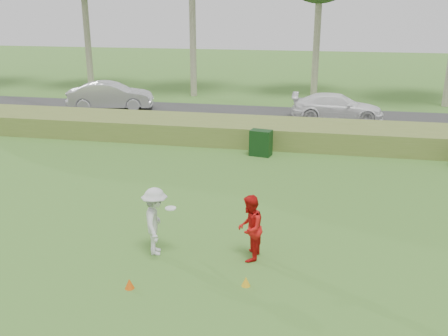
% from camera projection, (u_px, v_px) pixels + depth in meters
% --- Properties ---
extents(ground, '(120.00, 120.00, 0.00)m').
position_uv_depth(ground, '(189.00, 275.00, 11.42)').
color(ground, '#376D24').
rests_on(ground, ground).
extents(reed_strip, '(80.00, 3.00, 0.90)m').
position_uv_depth(reed_strip, '(260.00, 132.00, 22.45)').
color(reed_strip, '#5A702D').
rests_on(reed_strip, ground).
extents(park_road, '(80.00, 6.00, 0.06)m').
position_uv_depth(park_road, '(272.00, 118.00, 27.24)').
color(park_road, '#2D2D2D').
rests_on(park_road, ground).
extents(player_white, '(0.99, 1.24, 1.71)m').
position_uv_depth(player_white, '(155.00, 221.00, 12.18)').
color(player_white, silver).
rests_on(player_white, ground).
extents(player_red, '(0.66, 0.83, 1.64)m').
position_uv_depth(player_red, '(250.00, 228.00, 11.90)').
color(player_red, red).
rests_on(player_red, ground).
extents(cone_orange, '(0.21, 0.21, 0.23)m').
position_uv_depth(cone_orange, '(129.00, 284.00, 10.85)').
color(cone_orange, '#DF520B').
rests_on(cone_orange, ground).
extents(cone_yellow, '(0.20, 0.20, 0.22)m').
position_uv_depth(cone_yellow, '(246.00, 281.00, 10.95)').
color(cone_yellow, gold).
rests_on(cone_yellow, ground).
extents(utility_cabinet, '(0.94, 0.68, 1.06)m').
position_uv_depth(utility_cabinet, '(261.00, 143.00, 20.34)').
color(utility_cabinet, black).
rests_on(utility_cabinet, ground).
extents(car_mid, '(5.09, 2.86, 1.59)m').
position_uv_depth(car_mid, '(111.00, 96.00, 29.06)').
color(car_mid, silver).
rests_on(car_mid, park_road).
extents(car_right, '(4.81, 2.07, 1.38)m').
position_uv_depth(car_right, '(337.00, 107.00, 26.35)').
color(car_right, white).
rests_on(car_right, park_road).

